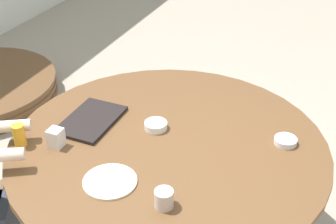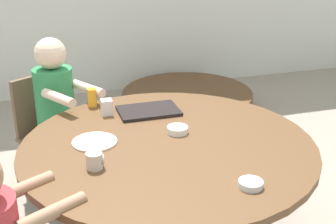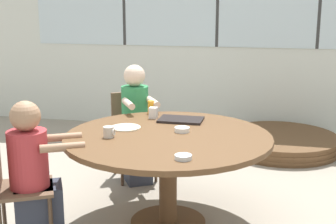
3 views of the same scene
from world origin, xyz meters
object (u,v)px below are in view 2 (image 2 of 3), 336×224
Objects in this scene: folded_table_stack at (187,100)px; bowl_white_shallow at (178,130)px; coffee_mug at (95,161)px; juice_glass at (92,97)px; chair_for_man_blue_shirt at (47,124)px; milk_carton_small at (107,107)px; bowl_cereal at (251,184)px; person_man_blue_shirt at (60,126)px.

bowl_white_shallow is at bearing -110.87° from folded_table_stack.
juice_glass is (0.11, 0.82, 0.02)m from coffee_mug.
chair_for_man_blue_shirt is 0.68m from milk_carton_small.
bowl_white_shallow is 0.09× the size of folded_table_stack.
chair_for_man_blue_shirt is 7.58× the size of bowl_cereal.
coffee_mug is 0.74m from bowl_cereal.
coffee_mug is at bearing -151.96° from bowl_white_shallow.
bowl_cereal is at bearing -103.65° from folded_table_stack.
bowl_cereal is (0.64, -0.38, -0.03)m from coffee_mug.
coffee_mug is 0.74× the size of juice_glass.
folded_table_stack is at bearing 56.58° from milk_carton_small.
person_man_blue_shirt is 9.72× the size of bowl_white_shallow.
juice_glass reaches higher than folded_table_stack.
person_man_blue_shirt reaches higher than folded_table_stack.
folded_table_stack is (0.67, 2.75, -0.67)m from bowl_cereal.
milk_carton_small is 1.13m from bowl_cereal.
milk_carton_small is (0.17, 0.66, 0.01)m from coffee_mug.
person_man_blue_shirt is 0.84× the size of folded_table_stack.
person_man_blue_shirt is 11.99× the size of milk_carton_small.
person_man_blue_shirt is 1.00m from bowl_white_shallow.
juice_glass is at bearing 113.93° from bowl_cereal.
bowl_cereal is at bearing -78.25° from bowl_white_shallow.
juice_glass reaches higher than coffee_mug.
person_man_blue_shirt is (0.08, -0.14, 0.04)m from chair_for_man_blue_shirt.
bowl_cereal is 0.08× the size of folded_table_stack.
bowl_white_shallow is (0.51, 0.27, -0.02)m from coffee_mug.
milk_carton_small is 0.86× the size of bowl_cereal.
person_man_blue_shirt reaches higher than juice_glass.
juice_glass is 2.09m from folded_table_stack.
coffee_mug is (0.18, -1.17, 0.28)m from chair_for_man_blue_shirt.
chair_for_man_blue_shirt is 8.85× the size of milk_carton_small.
folded_table_stack is (1.14, 1.72, -0.70)m from milk_carton_small.
person_man_blue_shirt is at bearing 117.78° from bowl_cereal.
juice_glass is at bearing 99.31° from chair_for_man_blue_shirt.
juice_glass is 1.05× the size of bowl_cereal.
juice_glass is at bearing 111.29° from milk_carton_small.
juice_glass is (0.29, -0.34, 0.30)m from chair_for_man_blue_shirt.
milk_carton_small is (0.06, -0.17, -0.01)m from juice_glass.
person_man_blue_shirt reaches higher than coffee_mug.
folded_table_stack is at bearing 52.31° from juice_glass.
person_man_blue_shirt is at bearing 126.19° from milk_carton_small.
coffee_mug reaches higher than folded_table_stack.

